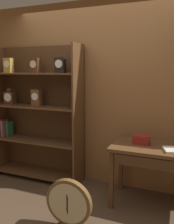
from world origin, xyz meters
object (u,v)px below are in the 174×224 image
at_px(bookshelf, 36,114).
at_px(open_repair_manual, 171,150).
at_px(workbench, 169,156).
at_px(round_clock_large, 69,204).
at_px(toolbox_small, 141,140).

bearing_deg(bookshelf, open_repair_manual, -8.38).
height_order(bookshelf, open_repair_manual, bookshelf).
bearing_deg(workbench, bookshelf, 173.89).
height_order(workbench, round_clock_large, workbench).
distance_m(toolbox_small, round_clock_large, 1.14).
height_order(workbench, toolbox_small, toolbox_small).
bearing_deg(workbench, open_repair_manual, -73.54).
distance_m(bookshelf, toolbox_small, 1.63).
relative_size(toolbox_small, round_clock_large, 0.36).
distance_m(bookshelf, round_clock_large, 1.57).
bearing_deg(toolbox_small, open_repair_manual, -22.14).
xyz_separation_m(toolbox_small, round_clock_large, (-0.60, -0.81, -0.54)).
bearing_deg(toolbox_small, bookshelf, 174.87).
relative_size(open_repair_manual, round_clock_large, 0.40).
bearing_deg(round_clock_large, open_repair_manual, 34.71).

